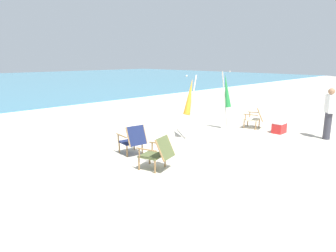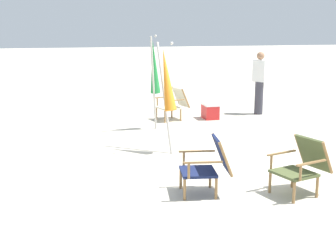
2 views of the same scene
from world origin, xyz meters
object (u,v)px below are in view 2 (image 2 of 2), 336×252
Objects in this scene: beach_chair_front_left at (303,164)px; umbrella_furled_green at (154,68)px; person_near_chairs at (259,82)px; cooler_box at (210,111)px; beach_chair_far_center at (209,164)px; umbrella_furled_orange at (167,80)px; beach_chair_back_right at (174,103)px.

umbrella_furled_green is (4.45, 1.21, 0.96)m from beach_chair_front_left.
person_near_chairs is 1.60m from cooler_box.
beach_chair_far_center is 4.27m from umbrella_furled_green.
umbrella_furled_orange reaches higher than person_near_chairs.
beach_chair_back_right is 5.44m from beach_chair_front_left.
cooler_box is (0.90, -1.61, -1.18)m from umbrella_furled_green.
beach_chair_far_center is at bearing 179.11° from umbrella_furled_green.
person_near_chairs is at bearing -78.47° from cooler_box.
beach_chair_front_left is (-5.42, -0.52, -0.00)m from beach_chair_back_right.
umbrella_furled_orange is (-1.83, 0.13, -0.05)m from umbrella_furled_green.
beach_chair_front_left is 5.37m from cooler_box.
beach_chair_front_left is 5.95m from person_near_chairs.
umbrella_furled_orange is at bearing 147.34° from cooler_box.
beach_chair_back_right is 0.95m from cooler_box.
beach_chair_far_center is at bearing 77.15° from beach_chair_front_left.
beach_chair_front_left is 0.41× the size of umbrella_furled_green.
person_near_chairs is (1.19, -3.05, -0.54)m from umbrella_furled_green.
beach_chair_far_center is at bearing 171.59° from beach_chair_back_right.
umbrella_furled_orange is 4.17× the size of cooler_box.
umbrella_furled_green is 2.19m from cooler_box.
person_near_chairs is (0.23, -2.35, 0.41)m from beach_chair_back_right.
umbrella_furled_green reaches higher than person_near_chairs.
person_near_chairs reaches higher than beach_chair_far_center.
umbrella_furled_green reaches higher than beach_chair_back_right.
beach_chair_far_center is 0.94× the size of beach_chair_front_left.
beach_chair_front_left is at bearing 162.01° from person_near_chairs.
beach_chair_back_right is 0.41× the size of umbrella_furled_orange.
beach_chair_front_left is 0.53× the size of person_near_chairs.
person_near_chairs reaches higher than beach_chair_back_right.
umbrella_furled_orange is at bearing 1.71° from beach_chair_far_center.
beach_chair_front_left is 3.09m from umbrella_furled_orange.
umbrella_furled_green is at bearing -4.21° from umbrella_furled_orange.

